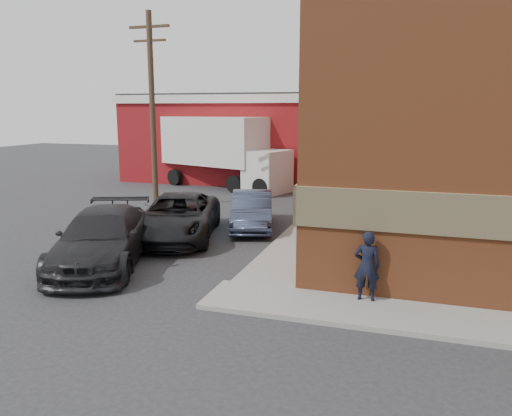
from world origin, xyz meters
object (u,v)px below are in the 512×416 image
Objects in this scene: utility_pole at (152,107)px; box_truck at (225,147)px; warehouse at (255,137)px; suv_a at (178,217)px; suv_b at (102,238)px; sedan at (252,210)px; man at (367,266)px.

box_truck is (0.99, 6.73, -2.32)m from utility_pole.
warehouse is 16.15m from suv_a.
box_truck is (-0.51, -4.27, -0.39)m from warehouse.
utility_pole is 1.02× the size of box_truck.
suv_a is (3.60, -4.89, -3.95)m from utility_pole.
utility_pole reaches higher than suv_b.
warehouse reaches higher than box_truck.
utility_pole reaches higher than sedan.
man is at bearing -40.57° from utility_pole.
utility_pole is 5.26× the size of man.
man is at bearing -69.51° from sedan.
box_truck is (-1.89, 15.23, 1.59)m from suv_b.
warehouse is 2.83× the size of suv_b.
sedan is at bearing -72.78° from warehouse.
warehouse is 1.84× the size of box_truck.
box_truck reaches higher than suv_a.
sedan is 0.50× the size of box_truck.
warehouse reaches higher than man.
utility_pole is 2.04× the size of sedan.
warehouse reaches higher than suv_a.
box_truck is at bearing -96.78° from warehouse.
man reaches higher than sedan.
box_truck is at bearing 86.69° from suv_a.
suv_b is (-2.84, -5.87, 0.11)m from sedan.
utility_pole is (-1.50, -11.00, 1.93)m from warehouse.
warehouse is 9.52× the size of man.
warehouse is at bearing 81.57° from suv_a.
box_truck is at bearing 76.34° from suv_b.
utility_pole is 7.47m from sedan.
man reaches higher than suv_b.
man is 0.19× the size of box_truck.
utility_pole is 7.19m from box_truck.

